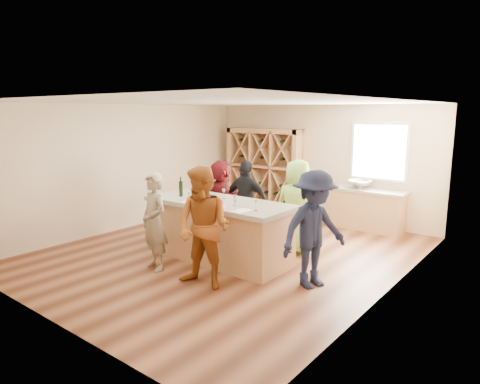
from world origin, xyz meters
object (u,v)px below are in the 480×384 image
Objects in this scene: tasting_counter_base at (219,232)px; person_server at (314,229)px; wine_rack at (264,170)px; sink at (360,184)px; wine_bottle_c at (196,190)px; person_far_right at (297,207)px; wine_bottle_d at (196,193)px; person_near_left at (154,222)px; person_far_mid at (246,202)px; wine_bottle_e at (204,193)px; wine_bottle_a at (181,189)px; person_near_right at (204,228)px; person_far_left at (221,198)px.

tasting_counter_base is 1.96m from person_server.
sink is at bearing -1.49° from wine_rack.
wine_bottle_c is 0.17× the size of person_far_right.
person_server is 1.01× the size of person_far_right.
person_near_left reaches higher than wine_bottle_d.
person_far_mid is at bearing -118.87° from sink.
tasting_counter_base is at bearing 34.21° from wine_bottle_e.
wine_bottle_a is 0.47m from wine_bottle_d.
wine_bottle_e is 1.77m from person_far_right.
person_near_left is at bearing -109.78° from wine_bottle_e.
wine_bottle_e is (0.14, 0.07, 0.01)m from wine_bottle_d.
person_server is at bearing 34.24° from person_near_left.
tasting_counter_base is 9.03× the size of wine_bottle_a.
sink is 1.90× the size of wine_bottle_e.
person_far_mid is (0.56, 1.27, -0.38)m from wine_bottle_a.
person_near_right reaches higher than person_near_left.
wine_bottle_e is 0.16× the size of person_server.
tasting_counter_base is at bearing 111.46° from person_near_right.
person_near_left reaches higher than wine_bottle_c.
wine_rack is 0.85× the size of tasting_counter_base.
tasting_counter_base is 1.58× the size of person_near_left.
person_far_left is (-0.52, 1.32, -0.42)m from wine_bottle_c.
wine_bottle_d is at bearing 130.06° from person_near_right.
wine_bottle_d is (-1.46, -3.82, 0.20)m from sink.
person_near_right is at bearing -64.89° from wine_rack.
person_near_left is (-0.18, -0.82, -0.39)m from wine_bottle_d.
person_near_left is at bearing -72.69° from wine_bottle_a.
person_near_left is 2.65m from person_server.
wine_bottle_a is (0.78, -3.81, 0.12)m from wine_rack.
person_far_right reaches higher than wine_bottle_a.
person_far_mid is at bearing 85.68° from wine_bottle_d.
person_far_right is (1.42, 2.24, 0.06)m from person_near_left.
sink is at bearing 75.34° from person_near_right.
tasting_counter_base is at bearing 9.54° from wine_bottle_a.
person_near_left is 0.98× the size of person_far_mid.
person_near_left is 0.93× the size of person_far_right.
wine_bottle_a reaches higher than sink.
wine_bottle_d is 0.14× the size of person_near_right.
person_far_mid is at bearing 94.84° from person_near_left.
person_far_left is at bearing 87.31° from person_server.
person_near_left is at bearing -91.27° from wine_bottle_c.
wine_bottle_e is 1.34m from person_far_mid.
person_near_left is at bearing -102.32° from wine_bottle_d.
person_near_left is 2.65m from person_far_right.
tasting_counter_base is 1.66m from person_far_left.
wine_bottle_e is 0.15× the size of person_near_right.
person_server is (3.52, -3.71, -0.21)m from wine_rack.
wine_rack is 1.34× the size of person_near_left.
wine_bottle_c is at bearing -73.80° from wine_rack.
person_near_left is (-1.64, -4.63, -0.19)m from sink.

